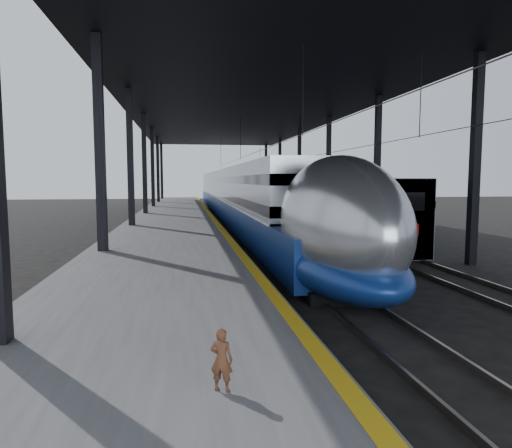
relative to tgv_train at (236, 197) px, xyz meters
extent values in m
plane|color=black|center=(-2.00, -28.29, -2.15)|extent=(160.00, 160.00, 0.00)
cube|color=#4C4C4F|center=(-5.50, -8.29, -1.65)|extent=(6.00, 80.00, 1.00)
cube|color=gold|center=(-2.70, -8.29, -1.15)|extent=(0.30, 80.00, 0.01)
cube|color=slate|center=(-0.72, -8.29, -2.07)|extent=(0.08, 80.00, 0.16)
cube|color=slate|center=(0.72, -8.29, -2.07)|extent=(0.08, 80.00, 0.16)
cube|color=slate|center=(4.28, -8.29, -2.07)|extent=(0.08, 80.00, 0.16)
cube|color=slate|center=(5.72, -8.29, -2.07)|extent=(0.08, 80.00, 0.16)
cube|color=black|center=(-7.80, -23.29, 2.35)|extent=(0.35, 0.35, 9.00)
cube|color=black|center=(7.60, -23.29, 2.35)|extent=(0.35, 0.35, 9.00)
cube|color=black|center=(-7.80, -13.29, 2.35)|extent=(0.35, 0.35, 9.00)
cube|color=black|center=(7.60, -13.29, 2.35)|extent=(0.35, 0.35, 9.00)
cube|color=black|center=(-7.80, -3.29, 2.35)|extent=(0.35, 0.35, 9.00)
cube|color=black|center=(7.60, -3.29, 2.35)|extent=(0.35, 0.35, 9.00)
cube|color=black|center=(-7.80, 6.71, 2.35)|extent=(0.35, 0.35, 9.00)
cube|color=black|center=(7.60, 6.71, 2.35)|extent=(0.35, 0.35, 9.00)
cube|color=black|center=(-7.80, 16.71, 2.35)|extent=(0.35, 0.35, 9.00)
cube|color=black|center=(7.60, 16.71, 2.35)|extent=(0.35, 0.35, 9.00)
cube|color=black|center=(-7.80, 26.71, 2.35)|extent=(0.35, 0.35, 9.00)
cube|color=black|center=(7.60, 26.71, 2.35)|extent=(0.35, 0.35, 9.00)
cube|color=black|center=(-0.10, -8.29, 7.10)|extent=(18.00, 75.00, 0.45)
cylinder|color=slate|center=(0.00, -8.29, 3.35)|extent=(0.03, 74.00, 0.03)
cylinder|color=slate|center=(5.00, -8.29, 3.35)|extent=(0.03, 74.00, 0.03)
cube|color=#A8ABAF|center=(0.00, 4.01, 0.31)|extent=(3.10, 57.00, 4.28)
cube|color=navy|center=(0.00, 2.51, -1.03)|extent=(3.19, 62.00, 1.66)
cube|color=silver|center=(0.00, 4.01, -0.17)|extent=(3.21, 57.00, 0.11)
cube|color=black|center=(0.00, 4.01, 1.54)|extent=(3.15, 57.00, 0.45)
cube|color=black|center=(0.00, 4.01, 0.31)|extent=(3.15, 57.00, 0.45)
ellipsoid|color=#A8ABAF|center=(0.00, -27.49, 0.15)|extent=(3.10, 8.40, 4.28)
ellipsoid|color=navy|center=(0.00, -27.49, -1.08)|extent=(3.19, 8.40, 1.82)
ellipsoid|color=black|center=(0.00, -30.09, 1.00)|extent=(1.60, 2.20, 0.96)
cube|color=black|center=(0.00, -27.49, -1.95)|extent=(2.35, 2.60, 0.40)
cube|color=black|center=(0.00, -5.49, -1.95)|extent=(2.35, 2.60, 0.40)
cube|color=#16158D|center=(5.00, -13.43, -0.24)|extent=(2.68, 18.00, 3.64)
cube|color=#919399|center=(5.00, -21.83, -0.24)|extent=(2.73, 1.20, 3.69)
cube|color=black|center=(5.00, -22.45, 0.58)|extent=(1.63, 0.06, 0.81)
cube|color=#A10C0D|center=(5.00, -22.45, -0.67)|extent=(1.15, 0.06, 0.53)
cube|color=#919399|center=(5.00, 5.57, -0.24)|extent=(2.68, 18.00, 3.64)
cube|color=#919399|center=(5.00, 24.57, -0.24)|extent=(2.68, 18.00, 3.64)
cube|color=black|center=(5.00, -19.43, -1.97)|extent=(2.11, 2.40, 0.36)
cube|color=black|center=(5.00, 2.57, -1.97)|extent=(2.11, 2.40, 0.36)
imported|color=#482818|center=(-4.30, -35.62, -0.74)|extent=(0.35, 0.29, 0.82)
camera|label=1|loc=(-4.74, -41.20, 1.52)|focal=32.00mm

